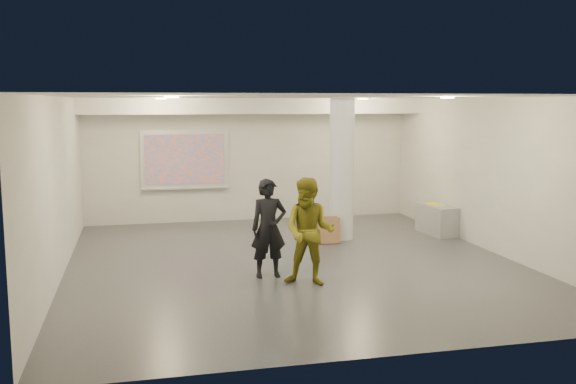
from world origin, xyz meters
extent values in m
cube|color=#3B3D42|center=(0.00, 0.00, 0.00)|extent=(8.00, 9.00, 0.01)
cube|color=silver|center=(0.00, 0.00, 3.00)|extent=(8.00, 9.00, 0.01)
cube|color=beige|center=(0.00, 4.50, 1.50)|extent=(8.00, 0.01, 3.00)
cube|color=beige|center=(0.00, -4.50, 1.50)|extent=(8.00, 0.01, 3.00)
cube|color=beige|center=(-4.00, 0.00, 1.50)|extent=(0.01, 9.00, 3.00)
cube|color=beige|center=(4.00, 0.00, 1.50)|extent=(0.01, 9.00, 3.00)
cube|color=white|center=(0.00, 3.95, 2.82)|extent=(8.00, 1.10, 0.36)
cylinder|color=#FFDA8B|center=(-2.20, 2.50, 2.98)|extent=(0.22, 0.22, 0.02)
cylinder|color=#FFDA8B|center=(2.20, 2.50, 2.98)|extent=(0.22, 0.22, 0.02)
cylinder|color=#FFDA8B|center=(-2.20, -1.50, 2.98)|extent=(0.22, 0.22, 0.02)
cylinder|color=#FFDA8B|center=(2.20, -1.50, 2.98)|extent=(0.22, 0.22, 0.02)
cylinder|color=silver|center=(1.50, 1.80, 1.50)|extent=(0.52, 0.52, 3.00)
cube|color=silver|center=(-1.60, 4.46, 1.55)|extent=(2.10, 0.06, 1.40)
cube|color=#185FB1|center=(-1.60, 4.42, 1.55)|extent=(1.90, 0.01, 1.20)
cube|color=silver|center=(-1.60, 4.40, 0.85)|extent=(2.10, 0.08, 0.04)
cube|color=gray|center=(3.72, 1.77, 0.33)|extent=(0.55, 1.15, 0.65)
cube|color=silver|center=(3.74, 1.72, 0.66)|extent=(0.25, 0.31, 0.02)
cube|color=#F1F41F|center=(3.68, 1.82, 0.67)|extent=(0.28, 0.34, 0.03)
cube|color=#8B603F|center=(1.07, 1.51, 0.27)|extent=(0.53, 0.28, 0.54)
cube|color=#8B603F|center=(1.11, 1.38, 0.27)|extent=(0.49, 0.17, 0.53)
imported|color=black|center=(-0.62, -0.83, 0.83)|extent=(0.61, 0.41, 1.65)
imported|color=olive|center=(-0.08, -1.44, 0.86)|extent=(1.04, 0.96, 1.73)
camera|label=1|loc=(-2.71, -11.10, 2.90)|focal=40.00mm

